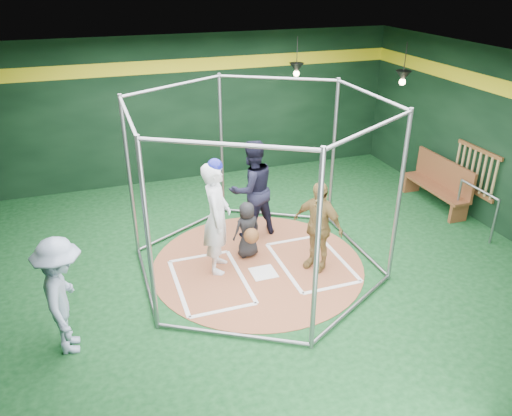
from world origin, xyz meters
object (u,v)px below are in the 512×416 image
object	(u,v)px
dugout_bench	(439,182)
umpire	(252,189)
batter_figure	(217,217)
visitor_leopard	(318,226)

from	to	relation	value
dugout_bench	umpire	bearing A→B (deg)	179.25
batter_figure	dugout_bench	distance (m)	5.44
visitor_leopard	batter_figure	bearing A→B (deg)	-140.30
batter_figure	visitor_leopard	size ratio (longest dim) A/B	1.26
batter_figure	dugout_bench	size ratio (longest dim) A/B	1.11
visitor_leopard	umpire	xyz separation A→B (m)	(-0.69, 1.51, 0.16)
batter_figure	dugout_bench	world-z (taller)	batter_figure
batter_figure	umpire	xyz separation A→B (m)	(0.97, 1.00, -0.04)
dugout_bench	visitor_leopard	bearing A→B (deg)	-158.38
visitor_leopard	dugout_bench	bearing A→B (deg)	78.58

